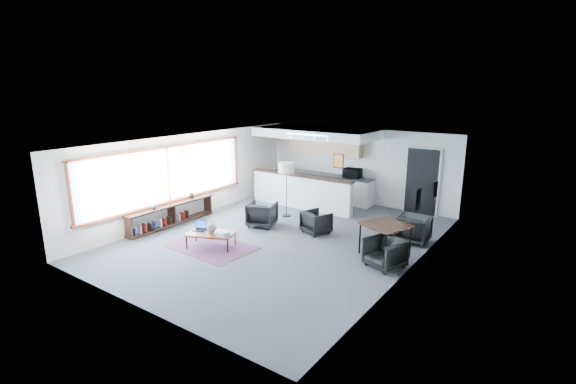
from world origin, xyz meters
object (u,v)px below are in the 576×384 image
Objects in this scene: ceramic_pot at (211,228)px; armchair_right at (316,221)px; floor_lamp at (286,170)px; microwave at (352,172)px; book_stack at (223,234)px; dining_chair_far at (414,230)px; dining_table at (386,227)px; dining_chair_near at (385,254)px; laptop at (200,227)px; coffee_table at (211,234)px; armchair_left at (262,213)px.

ceramic_pot is 2.94m from armchair_right.
floor_lamp is 2.70m from microwave.
book_stack is 4.97m from dining_chair_far.
dining_chair_far reaches higher than ceramic_pot.
microwave is at bearing 83.33° from book_stack.
dining_table is 1.83× the size of dining_chair_far.
floor_lamp is at bearing 176.48° from dining_chair_near.
book_stack is at bearing -22.77° from laptop.
dining_chair_near is at bearing -5.87° from laptop.
book_stack is 0.20× the size of floor_lamp.
coffee_table is 5.87m from microwave.
book_stack is at bearing 41.12° from dining_chair_far.
dining_chair_far is 3.93m from microwave.
floor_lamp is at bearing -109.85° from armchair_left.
laptop is 0.23× the size of floor_lamp.
coffee_table is 4.33m from dining_chair_near.
floor_lamp is at bearing 96.40° from book_stack.
coffee_table is at bearing 38.27° from dining_chair_far.
laptop is at bearing 70.19° from armchair_right.
dining_table is at bearing 160.84° from armchair_left.
armchair_left is 1.21× the size of dining_chair_near.
laptop is (-0.39, 0.02, 0.10)m from coffee_table.
floor_lamp is (-0.36, 3.24, 1.07)m from book_stack.
ceramic_pot is (0.42, -0.02, 0.06)m from laptop.
microwave is at bearing 79.55° from ceramic_pot.
dining_chair_near is 0.97× the size of dining_chair_far.
armchair_right is 2.61m from dining_chair_far.
dining_chair_far is 1.13× the size of microwave.
microwave is (-2.75, 3.68, 0.40)m from dining_table.
laptop is 3.17m from armchair_right.
ceramic_pot is at bearing -151.82° from dining_table.
microwave is (-0.56, 3.27, 0.78)m from armchair_right.
dining_chair_near is at bearing 18.67° from ceramic_pot.
microwave is at bearing -39.13° from dining_chair_far.
microwave is (1.03, 2.46, -0.37)m from floor_lamp.
book_stack is (0.80, -0.00, -0.02)m from laptop.
laptop is at bearing -107.57° from microwave.
dining_table is at bearing 2.87° from laptop.
laptop is 0.50× the size of armchair_left.
ceramic_pot reaches higher than book_stack.
dining_table is (3.41, 2.02, 0.30)m from book_stack.
dining_table is (2.18, -0.41, 0.38)m from armchair_right.
armchair_left is at bearing -109.01° from microwave.
dining_chair_near is at bearing 151.66° from armchair_left.
dining_chair_far is (4.08, 3.34, -0.18)m from ceramic_pot.
microwave reaches higher than ceramic_pot.
dining_chair_near is 1.96m from dining_chair_far.
armchair_right is at bearing 56.54° from ceramic_pot.
microwave reaches higher than dining_chair_near.
floor_lamp is (0.05, 3.26, 1.14)m from coffee_table.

